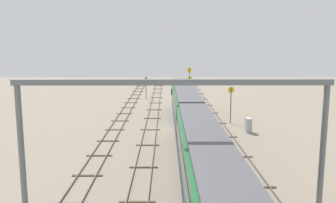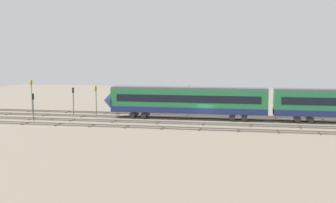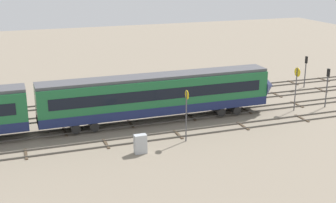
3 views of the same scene
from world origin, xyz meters
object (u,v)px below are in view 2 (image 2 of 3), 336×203
(speed_sign_mid_trackside, at_px, (188,96))
(signal_light_trackside_approach, at_px, (73,97))
(speed_sign_far_trackside, at_px, (96,95))
(relay_cabinet, at_px, (217,109))
(signal_light_trackside_departure, at_px, (33,103))
(speed_sign_near_foreground, at_px, (32,91))

(speed_sign_mid_trackside, bearing_deg, signal_light_trackside_approach, 12.88)
(speed_sign_mid_trackside, bearing_deg, speed_sign_far_trackside, 16.71)
(speed_sign_mid_trackside, height_order, relay_cabinet, speed_sign_mid_trackside)
(signal_light_trackside_approach, distance_m, relay_cabinet, 24.30)
(signal_light_trackside_approach, distance_m, signal_light_trackside_departure, 8.56)
(speed_sign_far_trackside, bearing_deg, signal_light_trackside_approach, -1.78)
(speed_sign_far_trackside, height_order, relay_cabinet, speed_sign_far_trackside)
(speed_sign_far_trackside, xyz_separation_m, signal_light_trackside_approach, (4.06, -0.13, -0.34))
(signal_light_trackside_departure, height_order, relay_cabinet, signal_light_trackside_departure)
(signal_light_trackside_departure, bearing_deg, speed_sign_near_foreground, -60.30)
(signal_light_trackside_approach, xyz_separation_m, relay_cabinet, (-23.56, -5.57, -2.09))
(signal_light_trackside_departure, bearing_deg, speed_sign_far_trackside, -131.30)
(speed_sign_near_foreground, xyz_separation_m, speed_sign_mid_trackside, (-26.65, -3.68, -0.63))
(speed_sign_mid_trackside, xyz_separation_m, speed_sign_far_trackside, (14.75, 4.43, 0.17))
(speed_sign_near_foreground, bearing_deg, relay_cabinet, -171.04)
(speed_sign_mid_trackside, distance_m, relay_cabinet, 5.41)
(speed_sign_near_foreground, xyz_separation_m, relay_cabinet, (-31.40, -4.95, -2.88))
(speed_sign_mid_trackside, relative_size, signal_light_trackside_departure, 1.18)
(speed_sign_far_trackside, relative_size, signal_light_trackside_departure, 1.18)
(speed_sign_near_foreground, height_order, speed_sign_far_trackside, speed_sign_near_foreground)
(relay_cabinet, bearing_deg, speed_sign_near_foreground, 8.96)
(signal_light_trackside_approach, bearing_deg, signal_light_trackside_departure, 70.17)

